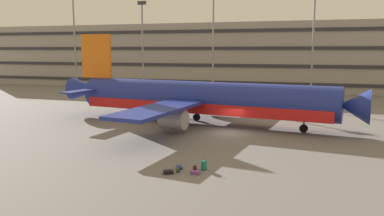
# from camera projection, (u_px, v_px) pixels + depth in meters

# --- Properties ---
(ground_plane) EXTENTS (600.00, 600.00, 0.00)m
(ground_plane) POSITION_uv_depth(u_px,v_px,m) (230.00, 133.00, 41.90)
(ground_plane) COLOR slate
(terminal_structure) EXTENTS (150.58, 17.30, 14.87)m
(terminal_structure) POSITION_uv_depth(u_px,v_px,m) (275.00, 56.00, 88.96)
(terminal_structure) COLOR gray
(terminal_structure) RESTS_ON ground_plane
(airliner) EXTENTS (38.53, 31.16, 11.01)m
(airliner) POSITION_uv_depth(u_px,v_px,m) (198.00, 99.00, 46.62)
(airliner) COLOR navy
(airliner) RESTS_ON ground_plane
(light_mast_far_left) EXTENTS (1.80, 0.50, 22.77)m
(light_mast_far_left) POSITION_uv_depth(u_px,v_px,m) (74.00, 31.00, 85.02)
(light_mast_far_left) COLOR gray
(light_mast_far_left) RESTS_ON ground_plane
(light_mast_left) EXTENTS (1.80, 0.50, 18.90)m
(light_mast_left) POSITION_uv_depth(u_px,v_px,m) (142.00, 39.00, 80.52)
(light_mast_left) COLOR gray
(light_mast_left) RESTS_ON ground_plane
(light_mast_center_left) EXTENTS (1.80, 0.50, 19.82)m
(light_mast_center_left) POSITION_uv_depth(u_px,v_px,m) (213.00, 36.00, 75.99)
(light_mast_center_left) COLOR gray
(light_mast_center_left) RESTS_ON ground_plane
(light_mast_center_right) EXTENTS (1.80, 0.50, 20.90)m
(light_mast_center_right) POSITION_uv_depth(u_px,v_px,m) (313.00, 32.00, 70.38)
(light_mast_center_right) COLOR gray
(light_mast_center_right) RESTS_ON ground_plane
(suitcase_scuffed) EXTENTS (0.66, 0.80, 0.20)m
(suitcase_scuffed) POSITION_uv_depth(u_px,v_px,m) (179.00, 167.00, 29.13)
(suitcase_scuffed) COLOR navy
(suitcase_scuffed) RESTS_ON ground_plane
(suitcase_silver) EXTENTS (0.33, 0.47, 0.87)m
(suitcase_silver) POSITION_uv_depth(u_px,v_px,m) (204.00, 165.00, 28.78)
(suitcase_silver) COLOR #147266
(suitcase_silver) RESTS_ON ground_plane
(suitcase_laid_flat) EXTENTS (0.82, 0.72, 0.27)m
(suitcase_laid_flat) POSITION_uv_depth(u_px,v_px,m) (168.00, 172.00, 27.91)
(suitcase_laid_flat) COLOR black
(suitcase_laid_flat) RESTS_ON ground_plane
(suitcase_upright) EXTENTS (0.73, 0.47, 0.23)m
(suitcase_upright) POSITION_uv_depth(u_px,v_px,m) (195.00, 172.00, 27.87)
(suitcase_upright) COLOR #72388C
(suitcase_upright) RESTS_ON ground_plane
(backpack_navy) EXTENTS (0.38, 0.36, 0.50)m
(backpack_navy) POSITION_uv_depth(u_px,v_px,m) (195.00, 168.00, 28.57)
(backpack_navy) COLOR #592619
(backpack_navy) RESTS_ON ground_plane
(backpack_large) EXTENTS (0.41, 0.44, 0.47)m
(backpack_large) POSITION_uv_depth(u_px,v_px,m) (178.00, 170.00, 28.23)
(backpack_large) COLOR #264C26
(backpack_large) RESTS_ON ground_plane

